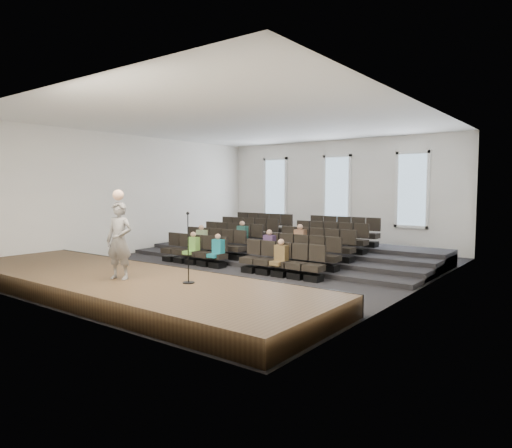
% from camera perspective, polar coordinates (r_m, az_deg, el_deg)
% --- Properties ---
extents(ground, '(14.00, 14.00, 0.00)m').
position_cam_1_polar(ground, '(16.04, -1.46, -5.45)').
color(ground, black).
rests_on(ground, ground).
extents(ceiling, '(12.00, 14.00, 0.02)m').
position_cam_1_polar(ceiling, '(15.95, -1.50, 12.57)').
color(ceiling, white).
rests_on(ceiling, ground).
extents(wall_back, '(12.00, 0.04, 5.00)m').
position_cam_1_polar(wall_back, '(21.73, 10.16, 3.73)').
color(wall_back, white).
rests_on(wall_back, ground).
extents(wall_front, '(12.00, 0.04, 5.00)m').
position_cam_1_polar(wall_front, '(11.20, -24.50, 2.70)').
color(wall_front, white).
rests_on(wall_front, ground).
extents(wall_left, '(0.04, 14.00, 5.00)m').
position_cam_1_polar(wall_left, '(20.11, -15.05, 3.59)').
color(wall_left, white).
rests_on(wall_left, ground).
extents(wall_right, '(0.04, 14.00, 5.00)m').
position_cam_1_polar(wall_right, '(12.93, 19.90, 3.03)').
color(wall_right, white).
rests_on(wall_right, ground).
extents(stage, '(11.80, 3.60, 0.50)m').
position_cam_1_polar(stage, '(12.48, -16.33, -7.34)').
color(stage, '#44311D').
rests_on(stage, ground).
extents(stage_lip, '(11.80, 0.06, 0.52)m').
position_cam_1_polar(stage_lip, '(13.59, -10.29, -6.27)').
color(stage_lip, black).
rests_on(stage_lip, ground).
extents(risers, '(11.80, 4.80, 0.60)m').
position_cam_1_polar(risers, '(18.56, 4.66, -3.48)').
color(risers, black).
rests_on(risers, ground).
extents(seating_rows, '(6.80, 4.70, 1.67)m').
position_cam_1_polar(seating_rows, '(17.15, 1.75, -2.49)').
color(seating_rows, black).
rests_on(seating_rows, ground).
extents(windows, '(8.44, 0.10, 3.24)m').
position_cam_1_polar(windows, '(21.67, 10.09, 4.26)').
color(windows, white).
rests_on(windows, wall_back).
extents(audience, '(4.85, 2.64, 1.10)m').
position_cam_1_polar(audience, '(16.37, -1.79, -2.38)').
color(audience, '#81C74F').
rests_on(audience, seating_rows).
extents(speaker, '(0.81, 0.66, 1.94)m').
position_cam_1_polar(speaker, '(11.85, -16.72, -2.01)').
color(speaker, slate).
rests_on(speaker, stage).
extents(mic_stand, '(0.29, 0.29, 1.72)m').
position_cam_1_polar(mic_stand, '(11.06, -8.46, -4.71)').
color(mic_stand, black).
rests_on(mic_stand, stage).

